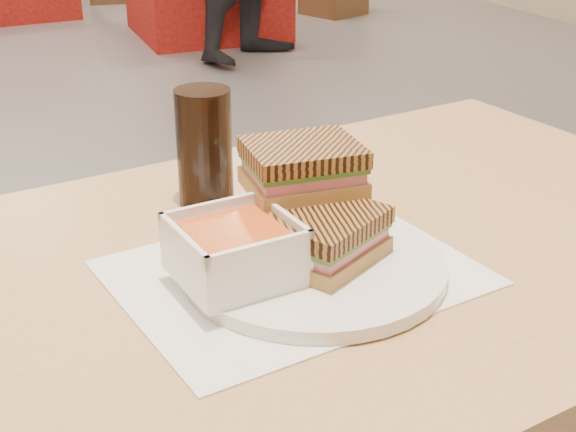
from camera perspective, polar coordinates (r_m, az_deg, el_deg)
name	(u,v)px	position (r m, az deg, el deg)	size (l,w,h in m)	color
main_table	(295,341)	(0.98, 0.46, -8.68)	(1.26, 0.81, 0.75)	tan
tray_liner	(294,273)	(0.89, 0.40, -3.98)	(0.40, 0.32, 0.00)	white
plate	(315,267)	(0.88, 1.89, -3.56)	(0.28, 0.28, 0.02)	white
soup_bowl	(235,252)	(0.84, -3.71, -2.54)	(0.12, 0.12, 0.06)	white
panini_lower	(325,236)	(0.87, 2.57, -1.40)	(0.15, 0.14, 0.05)	olive
panini_upper	(303,168)	(0.91, 1.04, 3.39)	(0.14, 0.12, 0.06)	olive
cola_glass	(204,148)	(1.04, -5.84, 4.76)	(0.07, 0.07, 0.15)	black
bg_chair_1l	(193,4)	(5.34, -6.66, 14.43)	(0.52, 0.52, 0.46)	brown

